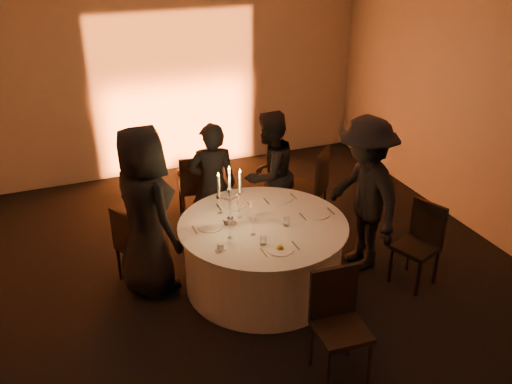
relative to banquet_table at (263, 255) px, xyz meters
name	(u,v)px	position (x,y,z in m)	size (l,w,h in m)	color
floor	(263,284)	(0.00, 0.00, -0.38)	(7.00, 7.00, 0.00)	black
ceiling	(264,3)	(0.00, 0.00, 2.62)	(7.00, 7.00, 0.00)	white
wall_back	(175,76)	(0.00, 3.50, 1.12)	(7.00, 7.00, 0.00)	#B6B0A9
wall_right	(500,123)	(3.00, 0.00, 1.12)	(7.00, 7.00, 0.00)	#B6B0A9
uplighter_fixture	(185,171)	(0.00, 3.20, -0.33)	(0.25, 0.12, 0.10)	black
banquet_table	(263,255)	(0.00, 0.00, 0.00)	(1.80, 1.80, 0.77)	black
chair_left	(133,242)	(-1.29, 0.57, 0.12)	(0.53, 0.53, 0.91)	black
chair_back_left	(195,184)	(-0.25, 1.71, 0.14)	(0.46, 0.46, 0.93)	black
chair_back_right	(312,184)	(1.10, 0.99, 0.22)	(0.66, 0.66, 1.07)	black
chair_right	(421,239)	(1.63, -0.55, 0.14)	(0.53, 0.52, 0.93)	black
chair_front	(338,317)	(0.11, -1.43, 0.18)	(0.47, 0.47, 1.00)	black
guest_left	(145,212)	(-1.15, 0.42, 0.55)	(0.91, 0.59, 1.86)	black
guest_back_left	(213,186)	(-0.22, 1.05, 0.40)	(0.57, 0.38, 1.57)	black
guest_back_right	(269,174)	(0.52, 1.06, 0.43)	(0.79, 0.61, 1.62)	black
guest_right	(364,194)	(1.20, -0.02, 0.52)	(1.17, 0.67, 1.80)	black
plate_left	(210,227)	(-0.54, 0.13, 0.39)	(0.36, 0.26, 0.01)	white
plate_back_left	(233,205)	(-0.15, 0.52, 0.39)	(0.36, 0.28, 0.01)	white
plate_back_right	(280,199)	(0.40, 0.45, 0.39)	(0.35, 0.28, 0.01)	white
plate_right	(317,214)	(0.62, -0.03, 0.39)	(0.36, 0.27, 0.01)	white
plate_front	(280,248)	(-0.05, -0.54, 0.40)	(0.35, 0.27, 0.08)	white
coffee_cup	(220,246)	(-0.58, -0.31, 0.42)	(0.11, 0.11, 0.07)	white
candelabra	(230,205)	(-0.33, 0.10, 0.62)	(0.29, 0.14, 0.68)	white
wine_glass_a	(238,199)	(-0.14, 0.38, 0.52)	(0.07, 0.07, 0.19)	white
wine_glass_b	(253,223)	(-0.18, -0.17, 0.52)	(0.07, 0.07, 0.19)	white
wine_glass_c	(230,226)	(-0.42, -0.15, 0.52)	(0.07, 0.07, 0.19)	white
wine_glass_d	(240,206)	(-0.18, 0.21, 0.52)	(0.07, 0.07, 0.19)	white
wine_glass_e	(250,206)	(-0.07, 0.18, 0.52)	(0.07, 0.07, 0.19)	white
wine_glass_f	(220,202)	(-0.35, 0.40, 0.52)	(0.07, 0.07, 0.19)	white
tumbler_a	(263,241)	(-0.16, -0.39, 0.43)	(0.07, 0.07, 0.09)	white
tumbler_b	(286,222)	(0.21, -0.13, 0.43)	(0.07, 0.07, 0.09)	white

